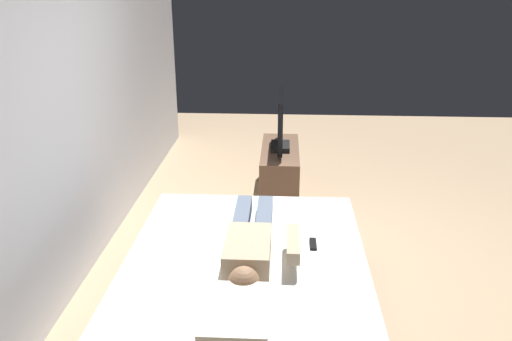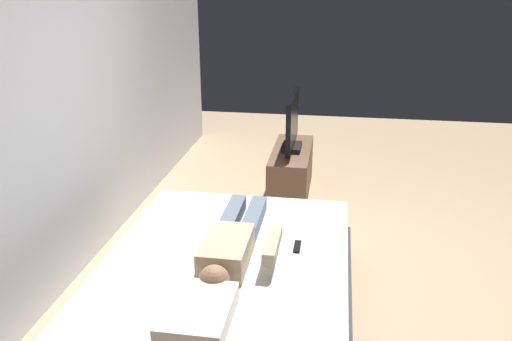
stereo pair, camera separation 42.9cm
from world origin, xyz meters
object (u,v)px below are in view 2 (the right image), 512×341
Objects in this scene: tv_stand at (291,171)px; tv at (292,124)px; person at (233,243)px; bed at (228,292)px; remote at (297,246)px; pillow at (198,314)px.

tv is at bearing -90.00° from tv_stand.
tv_stand is (2.33, -0.16, -0.37)m from person.
bed is 1.87× the size of tv_stand.
tv_stand is at bearing 90.00° from tv.
tv reaches higher than person.
tv_stand is (2.36, -0.19, -0.01)m from bed.
remote reaches higher than tv_stand.
person is at bearing 110.47° from remote.
tv is (3.07, -0.19, 0.18)m from pillow.
person is at bearing 176.08° from tv_stand.
person is 1.43× the size of tv.
pillow is at bearing 176.37° from tv_stand.
pillow is at bearing 176.37° from tv.
tv is at bearing -3.63° from pillow.
tv_stand is 0.53m from tv.
bed is 2.37m from tv_stand.
bed is at bearing 0.00° from pillow.
person is 2.37m from tv_stand.
pillow is at bearing 153.63° from remote.
tv_stand is at bearing -4.72° from bed.
bed is at bearing 175.28° from tv.
bed is 2.33× the size of tv.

